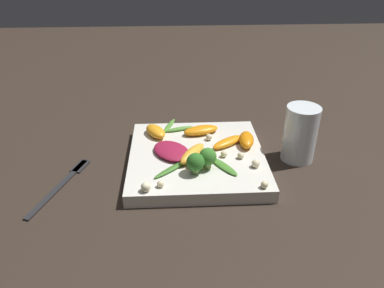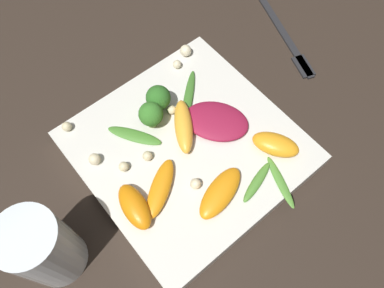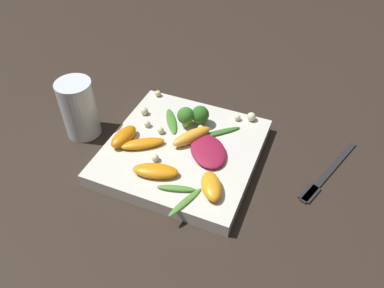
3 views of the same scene
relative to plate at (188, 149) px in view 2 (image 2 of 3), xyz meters
The scene contains 24 objects.
ground_plane 0.01m from the plate, ahead, with size 2.40×2.40×0.00m, color #2D231C.
plate is the anchor object (origin of this frame).
drinking_glass 0.21m from the plate, 93.10° to the left, with size 0.07×0.07×0.11m.
fork 0.25m from the plate, 79.72° to the right, with size 0.18×0.08×0.01m.
radicchio_leaf_0 0.05m from the plate, 84.53° to the right, with size 0.10×0.10×0.01m.
orange_segment_0 0.03m from the plate, 26.06° to the right, with size 0.08×0.06×0.02m.
orange_segment_1 0.11m from the plate, 132.44° to the right, with size 0.07×0.06×0.02m.
orange_segment_2 0.07m from the plate, 113.06° to the left, with size 0.06×0.08×0.01m.
orange_segment_3 0.08m from the plate, behind, with size 0.05×0.08×0.02m.
orange_segment_4 0.11m from the plate, 105.25° to the left, with size 0.07×0.04×0.02m.
broccoli_floret_0 0.07m from the plate, 16.93° to the left, with size 0.03×0.03×0.04m.
broccoli_floret_1 0.08m from the plate, ahead, with size 0.03×0.03×0.04m.
arugula_sprig_0 0.07m from the plate, 41.03° to the left, with size 0.07×0.05×0.01m.
arugula_sprig_1 0.07m from the plate, 40.29° to the right, with size 0.07×0.08×0.01m.
arugula_sprig_2 0.10m from the plate, 161.88° to the right, with size 0.03×0.06×0.01m.
arugula_sprig_3 0.13m from the plate, 154.41° to the right, with size 0.07×0.04×0.00m.
macadamia_nut_0 0.06m from the plate, 15.98° to the right, with size 0.01×0.01×0.01m.
macadamia_nut_1 0.16m from the plate, 42.11° to the left, with size 0.01×0.01×0.01m.
macadamia_nut_2 0.09m from the plate, 73.76° to the left, with size 0.01×0.01×0.01m.
macadamia_nut_3 0.15m from the plate, 38.35° to the right, with size 0.02×0.02×0.02m.
macadamia_nut_4 0.12m from the plate, 62.31° to the left, with size 0.02×0.02×0.02m.
macadamia_nut_5 0.13m from the plate, 32.59° to the right, with size 0.01×0.01×0.01m.
macadamia_nut_6 0.06m from the plate, 71.66° to the left, with size 0.01×0.01×0.01m.
macadamia_nut_7 0.06m from the plate, 150.52° to the left, with size 0.01×0.01×0.01m.
Camera 2 is at (-0.17, 0.14, 0.46)m, focal length 35.00 mm.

